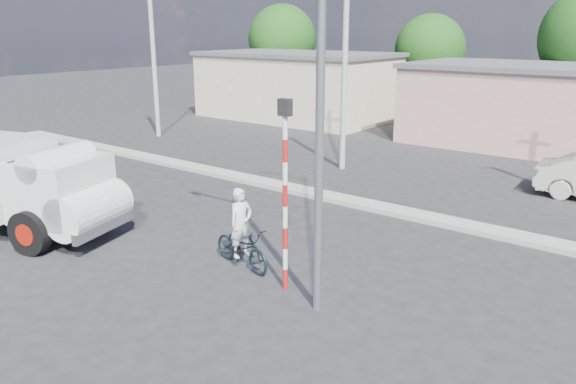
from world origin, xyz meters
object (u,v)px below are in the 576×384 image
Objects in this scene: cyclist at (241,234)px; streetlight at (314,72)px; truck at (12,183)px; bicycle at (242,247)px; traffic_pole at (285,180)px.

cyclist is 4.86m from streetlight.
truck is 3.98× the size of cyclist.
streetlight reaches higher than truck.
bicycle is 0.22× the size of streetlight.
streetlight is (9.45, 1.59, 3.46)m from truck.
traffic_pole is (1.63, -0.31, 1.72)m from cyclist.
truck reaches higher than cyclist.
traffic_pole is 0.48× the size of streetlight.
streetlight is at bearing -93.27° from cyclist.
traffic_pole is (1.63, -0.31, 2.07)m from bicycle.
cyclist is at bearing 166.58° from streetlight.
bicycle is at bearing 166.58° from streetlight.
bicycle is 0.46× the size of traffic_pole.
bicycle is 1.14× the size of cyclist.
cyclist is (6.89, 2.20, -0.63)m from truck.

